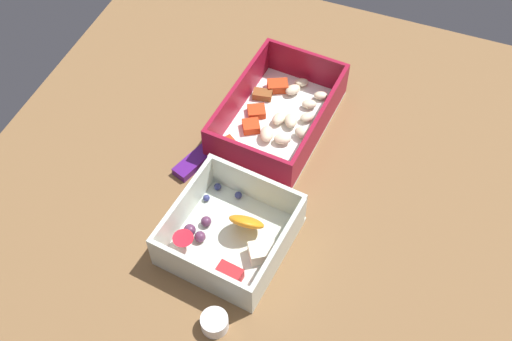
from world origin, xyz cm
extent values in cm
cube|color=brown|center=(0.00, 0.00, 1.00)|extent=(80.00, 80.00, 2.00)
cube|color=white|center=(9.09, 1.93, 2.30)|extent=(22.34, 15.44, 0.60)
cube|color=maroon|center=(-1.21, 2.80, 5.41)|extent=(1.75, 13.70, 5.62)
cube|color=maroon|center=(19.38, 1.06, 5.41)|extent=(1.75, 13.70, 5.62)
cube|color=maroon|center=(9.64, 8.45, 5.41)|extent=(20.05, 2.29, 5.62)
cube|color=maroon|center=(8.54, -4.60, 5.41)|extent=(20.05, 2.29, 5.62)
ellipsoid|color=beige|center=(17.66, 1.11, 3.35)|extent=(2.24, 2.58, 1.08)
ellipsoid|color=beige|center=(1.57, -0.14, 3.54)|extent=(3.06, 3.29, 1.35)
ellipsoid|color=beige|center=(5.62, 0.11, 3.47)|extent=(2.30, 2.84, 1.25)
ellipsoid|color=beige|center=(16.06, -2.55, 3.33)|extent=(2.01, 2.42, 1.04)
ellipsoid|color=beige|center=(9.17, 1.81, 3.47)|extent=(2.84, 2.32, 1.24)
ellipsoid|color=beige|center=(15.54, 1.82, 3.47)|extent=(3.04, 2.90, 1.25)
ellipsoid|color=beige|center=(9.37, -0.42, 3.53)|extent=(3.15, 2.69, 1.33)
ellipsoid|color=beige|center=(5.62, 2.40, 3.60)|extent=(3.27, 2.68, 1.42)
ellipsoid|color=beige|center=(1.46, 3.29, 3.60)|extent=(2.00, 2.86, 1.43)
ellipsoid|color=beige|center=(11.02, -2.00, 3.37)|extent=(2.67, 2.65, 1.11)
ellipsoid|color=beige|center=(7.76, -2.62, 3.61)|extent=(2.23, 3.02, 1.44)
ellipsoid|color=beige|center=(13.67, -1.48, 3.39)|extent=(2.25, 2.66, 1.13)
cube|color=red|center=(6.42, 5.20, 3.23)|extent=(3.23, 3.28, 1.25)
cube|color=brown|center=(13.14, 5.94, 3.17)|extent=(2.30, 3.18, 1.14)
cube|color=red|center=(15.59, 4.34, 3.30)|extent=(3.37, 3.83, 1.41)
cube|color=red|center=(1.89, 6.74, 3.32)|extent=(2.80, 2.99, 1.45)
cube|color=red|center=(9.54, 5.54, 3.15)|extent=(3.30, 3.42, 1.10)
cube|color=#387A33|center=(2.28, 3.26, 2.70)|extent=(0.60, 0.40, 0.20)
cube|color=#387A33|center=(6.65, 2.54, 2.70)|extent=(0.60, 0.40, 0.20)
cube|color=#387A33|center=(2.10, 2.44, 2.70)|extent=(0.60, 0.40, 0.20)
cube|color=silver|center=(-12.09, 0.74, 2.30)|extent=(16.87, 16.21, 0.60)
cube|color=silver|center=(-19.37, 1.61, 5.18)|extent=(2.31, 14.47, 5.15)
cube|color=silver|center=(-4.82, -0.13, 5.18)|extent=(2.31, 14.47, 5.15)
cube|color=silver|center=(-11.27, 7.65, 5.18)|extent=(14.03, 2.26, 5.15)
cube|color=silver|center=(-12.92, -6.16, 5.18)|extent=(14.03, 2.26, 5.15)
ellipsoid|color=orange|center=(-10.32, -0.78, 4.98)|extent=(4.27, 4.91, 4.55)
cube|color=#F4EACC|center=(-12.94, -3.97, 3.62)|extent=(3.97, 4.22, 2.03)
cube|color=red|center=(-17.52, -1.23, 3.56)|extent=(2.81, 3.50, 1.92)
sphere|color=#562D4C|center=(-13.23, 6.03, 3.40)|extent=(1.60, 1.60, 1.60)
sphere|color=#562D4C|center=(-11.21, 4.61, 3.32)|extent=(1.43, 1.43, 1.43)
sphere|color=#562D4C|center=(-13.64, 4.39, 3.34)|extent=(1.48, 1.48, 1.48)
cone|color=red|center=(-15.32, 5.87, 3.69)|extent=(2.72, 2.72, 2.17)
sphere|color=navy|center=(-5.38, 5.48, 3.10)|extent=(1.01, 1.01, 1.01)
sphere|color=navy|center=(-5.66, 2.30, 3.11)|extent=(1.01, 1.01, 1.01)
sphere|color=navy|center=(-7.64, 6.18, 3.07)|extent=(0.94, 0.94, 0.94)
cube|color=#51197A|center=(-2.09, 10.44, 2.60)|extent=(7.40, 4.55, 1.20)
cylinder|color=white|center=(-23.58, -1.97, 3.04)|extent=(3.32, 3.32, 2.08)
camera|label=1|loc=(-48.78, -17.01, 71.50)|focal=42.87mm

